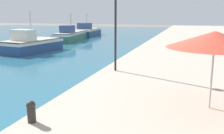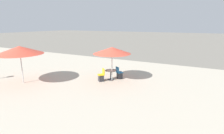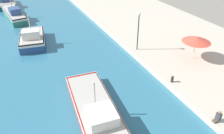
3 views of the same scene
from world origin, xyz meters
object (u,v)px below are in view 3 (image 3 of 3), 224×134
Objects in this scene: fishing_boat_near at (96,110)px; fishing_boat_far at (14,14)px; fishing_boat_distant at (6,2)px; mooring_bollard at (172,79)px; fishing_boat_mid at (32,38)px; lamppost at (139,25)px; person_at_quay at (218,117)px; cafe_umbrella_white at (197,39)px.

fishing_boat_far is (-4.28, 27.86, 0.11)m from fishing_boat_near.
fishing_boat_far reaches higher than fishing_boat_near.
fishing_boat_far is 8.30m from fishing_boat_distant.
fishing_boat_mid is at bearing 124.94° from mooring_bollard.
fishing_boat_near is at bearing -89.34° from fishing_boat_far.
mooring_bollard is (13.25, -35.44, 0.18)m from fishing_boat_distant.
lamppost is at bearing 48.00° from fishing_boat_near.
fishing_boat_near reaches higher than person_at_quay.
fishing_boat_mid is at bearing 141.27° from cafe_umbrella_white.
fishing_boat_near is 3.27× the size of cafe_umbrella_white.
lamppost is at bearing 135.75° from cafe_umbrella_white.
fishing_boat_far is at bearing 103.36° from fishing_boat_near.
fishing_boat_near is 8.00m from mooring_bollard.
lamppost is (-4.61, 4.49, 0.80)m from cafe_umbrella_white.
fishing_boat_near is 13.60m from cafe_umbrella_white.
cafe_umbrella_white is (12.98, 3.41, 2.25)m from fishing_boat_near.
fishing_boat_distant is at bearing 107.80° from person_at_quay.
fishing_boat_near is at bearing -165.30° from cafe_umbrella_white.
mooring_bollard is at bearing -73.83° from fishing_boat_far.
mooring_bollard is (10.74, -15.37, 0.16)m from fishing_boat_mid.
fishing_boat_distant is at bearing 88.86° from fishing_boat_far.
cafe_umbrella_white is at bearing -62.87° from fishing_boat_far.
fishing_boat_mid is 23.44m from person_at_quay.
fishing_boat_mid is at bearing 104.43° from fishing_boat_near.
fishing_boat_near is 10.13× the size of person_at_quay.
lamppost is at bearing 87.78° from person_at_quay.
fishing_boat_mid is at bearing 117.00° from person_at_quay.
fishing_boat_near is 16.28m from fishing_boat_mid.
fishing_boat_mid reaches higher than person_at_quay.
fishing_boat_far is at bearing 110.38° from person_at_quay.
person_at_quay is at bearing -92.22° from lamppost.
fishing_boat_near is 15.29× the size of mooring_bollard.
fishing_boat_distant is 2.35× the size of cafe_umbrella_white.
fishing_boat_distant reaches higher than fishing_boat_near.
fishing_boat_far is at bearing 114.24° from mooring_bollard.
fishing_boat_far reaches higher than person_at_quay.
fishing_boat_far reaches higher than mooring_bollard.
lamppost is (12.64, -19.96, 2.93)m from fishing_boat_far.
fishing_boat_near is 2.19× the size of lamppost.
person_at_quay is 5.51m from mooring_bollard.
cafe_umbrella_white is (17.26, -24.46, 2.14)m from fishing_boat_far.
person_at_quay is at bearing -26.98° from fishing_boat_near.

